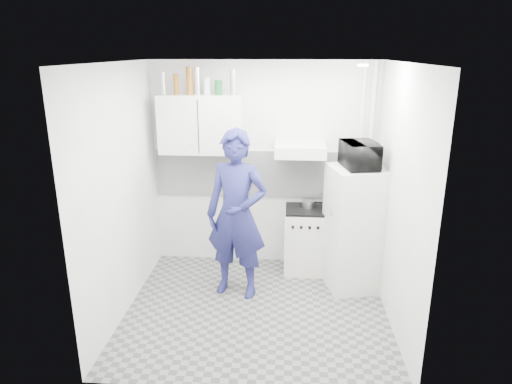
{
  "coord_description": "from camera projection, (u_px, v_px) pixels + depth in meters",
  "views": [
    {
      "loc": [
        0.31,
        -4.36,
        2.71
      ],
      "look_at": [
        -0.03,
        0.3,
        1.25
      ],
      "focal_mm": 32.0,
      "sensor_mm": 36.0,
      "label": 1
    }
  ],
  "objects": [
    {
      "name": "range_hood",
      "position": [
        300.0,
        150.0,
        5.43
      ],
      "size": [
        0.6,
        0.5,
        0.14
      ],
      "primitive_type": "cube",
      "color": "silver",
      "rests_on": "wall_back"
    },
    {
      "name": "stove",
      "position": [
        304.0,
        240.0,
        5.78
      ],
      "size": [
        0.5,
        0.5,
        0.8
      ],
      "primitive_type": "cube",
      "color": "silver",
      "rests_on": "floor"
    },
    {
      "name": "bottle_d",
      "position": [
        197.0,
        81.0,
        5.35
      ],
      "size": [
        0.07,
        0.07,
        0.32
      ],
      "primitive_type": "cylinder",
      "color": "silver",
      "rests_on": "upper_cabinet"
    },
    {
      "name": "floor",
      "position": [
        257.0,
        309.0,
        4.98
      ],
      "size": [
        2.8,
        2.8,
        0.0
      ],
      "primitive_type": "plane",
      "color": "slate",
      "rests_on": "ground"
    },
    {
      "name": "microwave",
      "position": [
        360.0,
        155.0,
        5.03
      ],
      "size": [
        0.57,
        0.44,
        0.29
      ],
      "primitive_type": "imported",
      "rotation": [
        0.0,
        0.0,
        1.75
      ],
      "color": "black",
      "rests_on": "fridge"
    },
    {
      "name": "bottle_a",
      "position": [
        163.0,
        83.0,
        5.39
      ],
      "size": [
        0.06,
        0.06,
        0.26
      ],
      "primitive_type": "cylinder",
      "color": "silver",
      "rests_on": "upper_cabinet"
    },
    {
      "name": "saucepan",
      "position": [
        308.0,
        204.0,
        5.68
      ],
      "size": [
        0.16,
        0.16,
        0.09
      ],
      "primitive_type": "cylinder",
      "color": "silver",
      "rests_on": "stove_top"
    },
    {
      "name": "stove_top",
      "position": [
        305.0,
        210.0,
        5.65
      ],
      "size": [
        0.48,
        0.48,
        0.03
      ],
      "primitive_type": "cube",
      "color": "black",
      "rests_on": "stove"
    },
    {
      "name": "canister_a",
      "position": [
        207.0,
        86.0,
        5.36
      ],
      "size": [
        0.08,
        0.08,
        0.2
      ],
      "primitive_type": "cylinder",
      "color": "#B2B7BC",
      "rests_on": "upper_cabinet"
    },
    {
      "name": "bottle_b",
      "position": [
        176.0,
        84.0,
        5.38
      ],
      "size": [
        0.06,
        0.06,
        0.24
      ],
      "primitive_type": "cylinder",
      "color": "brown",
      "rests_on": "upper_cabinet"
    },
    {
      "name": "ceiling",
      "position": [
        257.0,
        62.0,
        4.2
      ],
      "size": [
        2.8,
        2.8,
        0.0
      ],
      "primitive_type": "plane",
      "color": "white",
      "rests_on": "wall_back"
    },
    {
      "name": "wall_back",
      "position": [
        264.0,
        166.0,
        5.78
      ],
      "size": [
        2.8,
        0.0,
        2.8
      ],
      "primitive_type": "plane",
      "rotation": [
        1.57,
        0.0,
        0.0
      ],
      "color": "white",
      "rests_on": "floor"
    },
    {
      "name": "ceiling_spot_fixture",
      "position": [
        363.0,
        65.0,
        4.33
      ],
      "size": [
        0.1,
        0.1,
        0.02
      ],
      "primitive_type": "cylinder",
      "color": "white",
      "rests_on": "ceiling"
    },
    {
      "name": "person",
      "position": [
        237.0,
        215.0,
        5.06
      ],
      "size": [
        0.78,
        0.6,
        1.91
      ],
      "primitive_type": "imported",
      "rotation": [
        0.0,
        0.0,
        -0.23
      ],
      "color": "navy",
      "rests_on": "floor"
    },
    {
      "name": "backsplash",
      "position": [
        263.0,
        174.0,
        5.8
      ],
      "size": [
        2.74,
        0.03,
        0.6
      ],
      "primitive_type": "cube",
      "color": "white",
      "rests_on": "wall_back"
    },
    {
      "name": "pipe_b",
      "position": [
        359.0,
        169.0,
        5.62
      ],
      "size": [
        0.04,
        0.04,
        2.6
      ],
      "primitive_type": "cylinder",
      "color": "silver",
      "rests_on": "floor"
    },
    {
      "name": "wall_left",
      "position": [
        121.0,
        193.0,
        4.69
      ],
      "size": [
        0.0,
        2.6,
        2.6
      ],
      "primitive_type": "plane",
      "rotation": [
        1.57,
        0.0,
        1.57
      ],
      "color": "white",
      "rests_on": "floor"
    },
    {
      "name": "canister_b",
      "position": [
        218.0,
        88.0,
        5.36
      ],
      "size": [
        0.09,
        0.09,
        0.17
      ],
      "primitive_type": "cylinder",
      "color": "#144C1E",
      "rests_on": "upper_cabinet"
    },
    {
      "name": "wall_right",
      "position": [
        398.0,
        199.0,
        4.49
      ],
      "size": [
        0.0,
        2.6,
        2.6
      ],
      "primitive_type": "plane",
      "rotation": [
        1.57,
        0.0,
        -1.57
      ],
      "color": "white",
      "rests_on": "floor"
    },
    {
      "name": "bottle_e",
      "position": [
        233.0,
        82.0,
        5.33
      ],
      "size": [
        0.07,
        0.07,
        0.3
      ],
      "primitive_type": "cylinder",
      "color": "silver",
      "rests_on": "upper_cabinet"
    },
    {
      "name": "pipe_a",
      "position": [
        368.0,
        169.0,
        5.62
      ],
      "size": [
        0.05,
        0.05,
        2.6
      ],
      "primitive_type": "cylinder",
      "color": "silver",
      "rests_on": "floor"
    },
    {
      "name": "fridge",
      "position": [
        355.0,
        228.0,
        5.29
      ],
      "size": [
        0.73,
        0.73,
        1.46
      ],
      "primitive_type": "cube",
      "rotation": [
        0.0,
        0.0,
        0.24
      ],
      "color": "white",
      "rests_on": "floor"
    },
    {
      "name": "upper_cabinet",
      "position": [
        201.0,
        124.0,
        5.5
      ],
      "size": [
        1.0,
        0.35,
        0.7
      ],
      "primitive_type": "cube",
      "color": "white",
      "rests_on": "wall_back"
    },
    {
      "name": "bottle_c",
      "position": [
        190.0,
        81.0,
        5.36
      ],
      "size": [
        0.08,
        0.08,
        0.32
      ],
      "primitive_type": "cylinder",
      "color": "brown",
      "rests_on": "upper_cabinet"
    }
  ]
}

